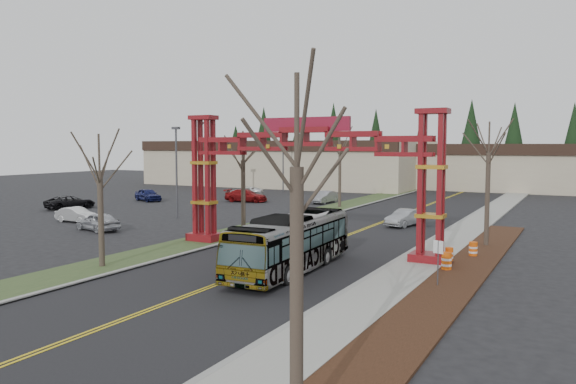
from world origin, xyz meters
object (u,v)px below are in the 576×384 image
Objects in this scene: silver_sedan at (405,218)px; light_pole_far at (283,156)px; parked_car_mid_b at (148,195)px; light_pole_near at (176,166)px; retail_building_west at (288,163)px; bare_tree_median_near at (100,173)px; parked_car_near_c at (70,202)px; bare_tree_right_near at (297,170)px; transit_bus at (291,243)px; parked_car_near_a at (98,222)px; bare_tree_median_mid at (243,161)px; bare_tree_median_far at (340,149)px; barrel_south at (447,262)px; street_sign at (438,254)px; barrel_north at (473,250)px; parked_car_far_b at (246,191)px; gateway_arch at (306,159)px; parked_car_mid_a at (246,196)px; parked_car_far_a at (325,197)px; barrel_mid at (449,255)px; retail_building_east at (544,167)px; parked_car_near_b at (76,215)px; light_pole_mid at (202,154)px; bare_tree_right_far at (489,153)px.

silver_sedan is 0.48× the size of light_pole_far.
light_pole_near reaches higher than parked_car_mid_b.
bare_tree_median_near is (22.00, -63.55, 1.56)m from retail_building_west.
parked_car_near_c is 0.61× the size of bare_tree_right_near.
transit_bus is 1.31× the size of bare_tree_right_near.
parked_car_near_a is 12.65m from bare_tree_median_mid.
bare_tree_median_far is at bearing 111.64° from bare_tree_right_near.
bare_tree_median_near is 7.17× the size of barrel_south.
street_sign reaches higher than barrel_north.
bare_tree_median_near is at bearing -90.00° from bare_tree_median_far.
bare_tree_median_near reaches higher than barrel_south.
barrel_north is at bearing 82.49° from barrel_south.
street_sign is at bearing 23.09° from parked_car_far_b.
retail_building_west is at bearing 109.10° from bare_tree_median_near.
retail_building_west is at bearing 119.07° from gateway_arch.
parked_car_mid_a reaches higher than parked_car_near_c.
parked_car_far_a is 4.96× the size of barrel_mid.
barrel_mid is at bearing 31.72° from bare_tree_median_near.
light_pole_far reaches higher than bare_tree_median_near.
bare_tree_right_near is (7.55, -34.77, 5.58)m from silver_sedan.
retail_building_east reaches higher than parked_car_near_b.
bare_tree_right_near is at bearing -90.00° from retail_building_east.
silver_sedan is 4.51× the size of barrel_north.
parked_car_mid_a is 55.07m from bare_tree_right_near.
parked_car_near_c is 23.36m from parked_car_far_b.
parked_car_far_a is at bearing -125.48° from parked_car_near_c.
gateway_arch is at bearing -62.73° from parked_car_far_a.
parked_car_mid_b is (-33.88, 6.08, 0.05)m from silver_sedan.
parked_car_mid_a is (-30.29, -37.04, -2.76)m from retail_building_east.
bare_tree_median_near is at bearing -119.18° from parked_car_mid_b.
barrel_north is at bearing -31.96° from light_pole_mid.
bare_tree_median_far is 0.87× the size of light_pole_mid.
bare_tree_median_mid is (-18.00, -56.85, 2.10)m from retail_building_east.
retail_building_west is at bearing 123.83° from street_sign.
transit_bus is 31.95m from bare_tree_median_far.
bare_tree_median_mid is at bearing 130.60° from transit_bus.
bare_tree_median_near is at bearing -159.29° from transit_bus.
street_sign is at bearing -40.20° from light_pole_mid.
parked_car_mid_a reaches higher than parked_car_far_a.
retail_building_west is at bearing 126.87° from bare_tree_median_far.
barrel_north is (17.89, -21.60, -5.87)m from bare_tree_median_far.
parked_car_near_c is 43.36m from bare_tree_right_far.
light_pole_far is at bearing 141.19° from parked_car_far_a.
retail_building_west reaches higher than barrel_north.
light_pole_mid is at bearing -137.49° from retail_building_east.
gateway_arch is 34.74m from parked_car_near_c.
parked_car_mid_a is 12.13m from parked_car_mid_b.
parked_car_far_a is (21.65, 18.21, -0.00)m from parked_car_near_c.
barrel_north is at bearing 88.51° from street_sign.
parked_car_near_b is 1.77× the size of street_sign.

